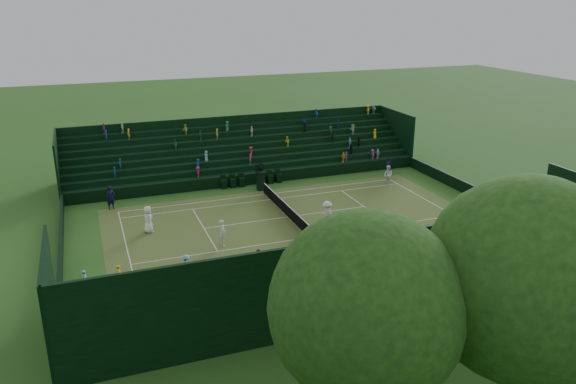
# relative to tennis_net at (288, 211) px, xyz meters

# --- Properties ---
(ground) EXTENTS (160.00, 160.00, 0.00)m
(ground) POSITION_rel_tennis_net_xyz_m (0.00, 0.00, -0.53)
(ground) COLOR #2B5D1D
(ground) RESTS_ON ground
(court_surface) EXTENTS (12.97, 26.77, 0.01)m
(court_surface) POSITION_rel_tennis_net_xyz_m (0.00, 0.00, -0.52)
(court_surface) COLOR #306722
(court_surface) RESTS_ON ground
(perimeter_wall_north) EXTENTS (17.17, 0.20, 1.00)m
(perimeter_wall_north) POSITION_rel_tennis_net_xyz_m (0.00, 15.88, -0.03)
(perimeter_wall_north) COLOR black
(perimeter_wall_north) RESTS_ON ground
(perimeter_wall_south) EXTENTS (17.17, 0.20, 1.00)m
(perimeter_wall_south) POSITION_rel_tennis_net_xyz_m (0.00, -15.88, -0.03)
(perimeter_wall_south) COLOR black
(perimeter_wall_south) RESTS_ON ground
(perimeter_wall_east) EXTENTS (0.20, 31.77, 1.00)m
(perimeter_wall_east) POSITION_rel_tennis_net_xyz_m (8.48, 0.00, -0.03)
(perimeter_wall_east) COLOR black
(perimeter_wall_east) RESTS_ON ground
(perimeter_wall_west) EXTENTS (0.20, 31.77, 1.00)m
(perimeter_wall_west) POSITION_rel_tennis_net_xyz_m (-8.48, 0.00, -0.03)
(perimeter_wall_west) COLOR black
(perimeter_wall_west) RESTS_ON ground
(north_grandstand) EXTENTS (6.60, 32.00, 4.90)m
(north_grandstand) POSITION_rel_tennis_net_xyz_m (12.66, 0.00, 1.02)
(north_grandstand) COLOR black
(north_grandstand) RESTS_ON ground
(south_grandstand) EXTENTS (6.60, 32.00, 4.90)m
(south_grandstand) POSITION_rel_tennis_net_xyz_m (-12.66, 0.00, 1.02)
(south_grandstand) COLOR black
(south_grandstand) RESTS_ON ground
(tennis_net) EXTENTS (11.67, 0.10, 1.06)m
(tennis_net) POSITION_rel_tennis_net_xyz_m (0.00, 0.00, 0.00)
(tennis_net) COLOR black
(tennis_net) RESTS_ON ground
(umpire_chair) EXTENTS (0.79, 0.79, 2.48)m
(umpire_chair) POSITION_rel_tennis_net_xyz_m (-6.75, 0.01, 0.53)
(umpire_chair) COLOR black
(umpire_chair) RESTS_ON ground
(courtside_chairs) EXTENTS (0.53, 5.50, 1.15)m
(courtside_chairs) POSITION_rel_tennis_net_xyz_m (-8.28, -0.35, -0.09)
(courtside_chairs) COLOR black
(courtside_chairs) RESTS_ON ground
(player_near_west) EXTENTS (1.09, 0.88, 1.94)m
(player_near_west) POSITION_rel_tennis_net_xyz_m (-0.68, -10.16, 0.44)
(player_near_west) COLOR white
(player_near_west) RESTS_ON ground
(player_near_east) EXTENTS (0.68, 0.46, 1.81)m
(player_near_east) POSITION_rel_tennis_net_xyz_m (3.25, -5.83, 0.38)
(player_near_east) COLOR white
(player_near_east) RESTS_ON ground
(player_far_west) EXTENTS (0.94, 0.79, 1.70)m
(player_far_west) POSITION_rel_tennis_net_xyz_m (-4.39, 11.05, 0.32)
(player_far_west) COLOR white
(player_far_west) RESTS_ON ground
(player_far_east) EXTENTS (1.28, 0.82, 1.89)m
(player_far_east) POSITION_rel_tennis_net_xyz_m (2.58, 2.02, 0.42)
(player_far_east) COLOR white
(player_far_east) RESTS_ON ground
(line_judge_north) EXTENTS (0.54, 0.69, 1.67)m
(line_judge_north) POSITION_rel_tennis_net_xyz_m (-6.84, 12.47, 0.31)
(line_judge_north) COLOR black
(line_judge_north) RESTS_ON ground
(line_judge_south) EXTENTS (0.68, 0.81, 1.90)m
(line_judge_south) POSITION_rel_tennis_net_xyz_m (-6.39, -12.30, 0.42)
(line_judge_south) COLOR black
(line_judge_south) RESTS_ON ground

